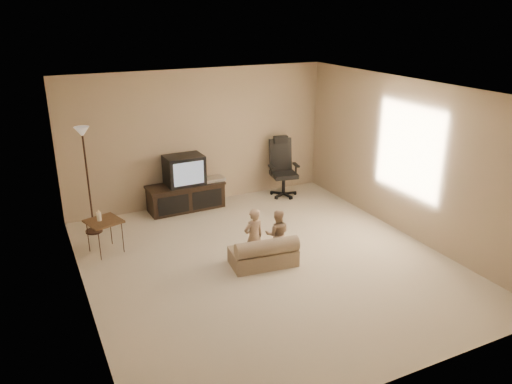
# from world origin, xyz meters

# --- Properties ---
(floor) EXTENTS (5.50, 5.50, 0.00)m
(floor) POSITION_xyz_m (0.00, 0.00, 0.00)
(floor) COLOR beige
(floor) RESTS_ON ground
(room_shell) EXTENTS (5.50, 5.50, 5.50)m
(room_shell) POSITION_xyz_m (0.00, 0.00, 1.52)
(room_shell) COLOR white
(room_shell) RESTS_ON floor
(tv_stand) EXTENTS (1.44, 0.56, 1.02)m
(tv_stand) POSITION_xyz_m (-0.39, 2.49, 0.42)
(tv_stand) COLOR black
(tv_stand) RESTS_ON floor
(office_chair) EXTENTS (0.62, 0.65, 1.16)m
(office_chair) POSITION_xyz_m (1.56, 2.37, 0.42)
(office_chair) COLOR black
(office_chair) RESTS_ON floor
(side_table) EXTENTS (0.58, 0.58, 0.70)m
(side_table) POSITION_xyz_m (-2.04, 1.36, 0.50)
(side_table) COLOR brown
(side_table) RESTS_ON floor
(floor_lamp) EXTENTS (0.28, 0.28, 1.78)m
(floor_lamp) POSITION_xyz_m (-2.10, 2.19, 1.30)
(floor_lamp) COLOR black
(floor_lamp) RESTS_ON floor
(child_sofa) EXTENTS (0.98, 0.63, 0.46)m
(child_sofa) POSITION_xyz_m (-0.07, -0.07, 0.18)
(child_sofa) COLOR gray
(child_sofa) RESTS_ON floor
(toddler_left) EXTENTS (0.35, 0.27, 0.87)m
(toddler_left) POSITION_xyz_m (-0.21, 0.01, 0.44)
(toddler_left) COLOR tan
(toddler_left) RESTS_ON floor
(toddler_right) EXTENTS (0.42, 0.33, 0.75)m
(toddler_right) POSITION_xyz_m (0.21, 0.07, 0.38)
(toddler_right) COLOR tan
(toddler_right) RESTS_ON floor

